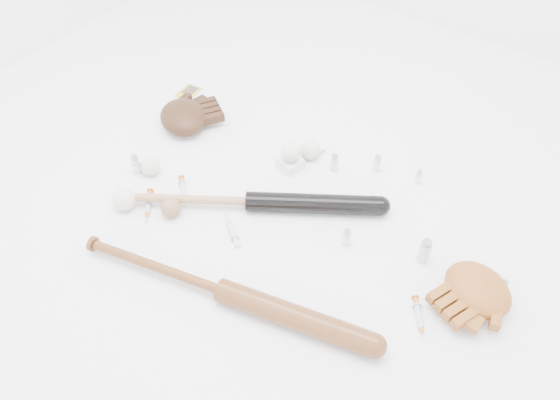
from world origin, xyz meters
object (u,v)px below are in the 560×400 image
Objects in this scene: bat_wood at (222,291)px; glove_dark at (183,117)px; bat_dark at (249,201)px; pedestal at (290,164)px.

glove_dark is (-0.64, 0.54, 0.01)m from bat_wood.
bat_dark reaches higher than pedestal.
glove_dark is at bearing 124.72° from bat_dark.
bat_dark is 12.33× the size of pedestal.
glove_dark is (-0.48, 0.21, 0.01)m from bat_dark.
bat_wood is at bearing -97.55° from bat_dark.
bat_dark is 0.53m from glove_dark.
bat_wood is 3.82× the size of glove_dark.
bat_dark is at bearing 102.25° from bat_wood.
bat_wood is at bearing -75.52° from pedestal.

